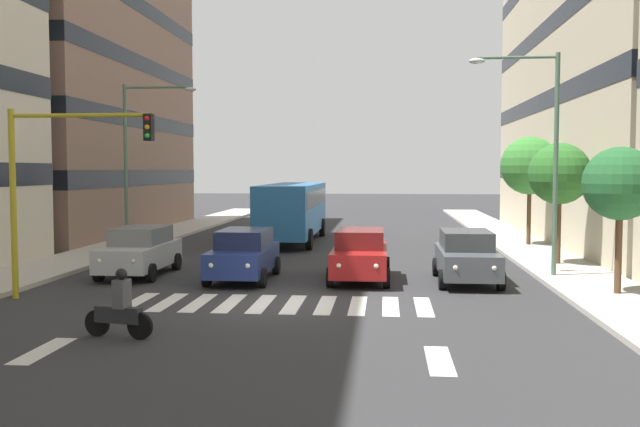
# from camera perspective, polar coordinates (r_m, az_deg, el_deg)

# --- Properties ---
(ground_plane) EXTENTS (180.00, 180.00, 0.00)m
(ground_plane) POSITION_cam_1_polar(r_m,az_deg,el_deg) (20.02, -3.43, -7.28)
(ground_plane) COLOR #2D2D30
(sidewalk_left) EXTENTS (2.89, 90.00, 0.15)m
(sidewalk_left) POSITION_cam_1_polar(r_m,az_deg,el_deg) (20.85, 23.82, -6.94)
(sidewalk_left) COLOR #B2ADA3
(sidewalk_left) RESTS_ON ground_plane
(building_right_block_0) EXTENTS (8.71, 20.76, 22.96)m
(building_right_block_0) POSITION_cam_1_polar(r_m,az_deg,el_deg) (45.20, -19.29, 13.20)
(building_right_block_0) COLOR #846656
(building_right_block_0) RESTS_ON ground_plane
(crosswalk_markings) EXTENTS (8.55, 2.80, 0.01)m
(crosswalk_markings) POSITION_cam_1_polar(r_m,az_deg,el_deg) (20.02, -3.43, -7.27)
(crosswalk_markings) COLOR silver
(crosswalk_markings) RESTS_ON ground_plane
(lane_arrow_0) EXTENTS (0.50, 2.20, 0.01)m
(lane_arrow_0) POSITION_cam_1_polar(r_m,az_deg,el_deg) (14.47, 9.57, -11.55)
(lane_arrow_0) COLOR silver
(lane_arrow_0) RESTS_ON ground_plane
(lane_arrow_1) EXTENTS (0.50, 2.20, 0.01)m
(lane_arrow_1) POSITION_cam_1_polar(r_m,az_deg,el_deg) (16.07, -21.33, -10.22)
(lane_arrow_1) COLOR silver
(lane_arrow_1) RESTS_ON ground_plane
(car_0) EXTENTS (2.02, 4.44, 1.72)m
(car_0) POSITION_cam_1_polar(r_m,az_deg,el_deg) (24.10, 11.68, -3.37)
(car_0) COLOR #474C51
(car_0) RESTS_ON ground_plane
(car_1) EXTENTS (2.02, 4.44, 1.72)m
(car_1) POSITION_cam_1_polar(r_m,az_deg,el_deg) (24.10, 3.23, -3.30)
(car_1) COLOR maroon
(car_1) RESTS_ON ground_plane
(car_2) EXTENTS (2.02, 4.44, 1.72)m
(car_2) POSITION_cam_1_polar(r_m,az_deg,el_deg) (24.27, -6.15, -3.27)
(car_2) COLOR navy
(car_2) RESTS_ON ground_plane
(car_3) EXTENTS (2.02, 4.44, 1.72)m
(car_3) POSITION_cam_1_polar(r_m,az_deg,el_deg) (25.99, -14.26, -2.90)
(car_3) COLOR #B2B7BC
(car_3) RESTS_ON ground_plane
(bus_behind_traffic) EXTENTS (2.78, 10.50, 3.00)m
(bus_behind_traffic) POSITION_cam_1_polar(r_m,az_deg,el_deg) (36.84, -2.19, 0.60)
(bus_behind_traffic) COLOR #286BAD
(bus_behind_traffic) RESTS_ON ground_plane
(motorcycle_with_rider) EXTENTS (1.68, 0.47, 1.57)m
(motorcycle_with_rider) POSITION_cam_1_polar(r_m,az_deg,el_deg) (16.58, -15.81, -7.41)
(motorcycle_with_rider) COLOR black
(motorcycle_with_rider) RESTS_ON ground_plane
(traffic_light_gantry) EXTENTS (4.28, 0.36, 5.50)m
(traffic_light_gantry) POSITION_cam_1_polar(r_m,az_deg,el_deg) (21.78, -20.67, 3.15)
(traffic_light_gantry) COLOR #AD991E
(traffic_light_gantry) RESTS_ON ground_plane
(street_lamp_left) EXTENTS (3.04, 0.28, 7.55)m
(street_lamp_left) POSITION_cam_1_polar(r_m,az_deg,el_deg) (25.33, 17.39, 5.63)
(street_lamp_left) COLOR #4C6B56
(street_lamp_left) RESTS_ON sidewalk_left
(street_lamp_right) EXTENTS (3.38, 0.28, 7.43)m
(street_lamp_right) POSITION_cam_1_polar(r_m,az_deg,el_deg) (33.18, -14.46, 5.11)
(street_lamp_right) COLOR #4C6B56
(street_lamp_right) RESTS_ON sidewalk_right
(street_tree_0) EXTENTS (2.14, 2.14, 4.28)m
(street_tree_0) POSITION_cam_1_polar(r_m,az_deg,el_deg) (22.31, 22.97, 2.18)
(street_tree_0) COLOR #513823
(street_tree_0) RESTS_ON sidewalk_left
(street_tree_1) EXTENTS (2.36, 2.36, 4.63)m
(street_tree_1) POSITION_cam_1_polar(r_m,az_deg,el_deg) (28.63, 18.68, 3.02)
(street_tree_1) COLOR #513823
(street_tree_1) RESTS_ON sidewalk_left
(street_tree_2) EXTENTS (2.79, 2.79, 5.19)m
(street_tree_2) POSITION_cam_1_polar(r_m,az_deg,el_deg) (35.52, 16.50, 3.70)
(street_tree_2) COLOR #513823
(street_tree_2) RESTS_ON sidewalk_left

